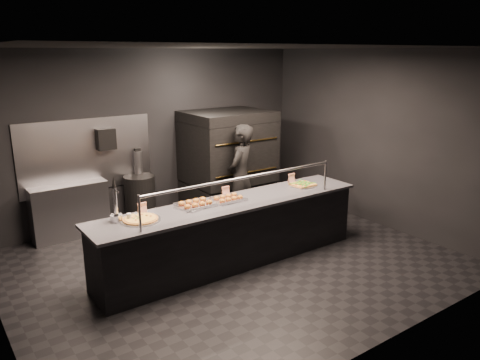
{
  "coord_description": "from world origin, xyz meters",
  "views": [
    {
      "loc": [
        -3.5,
        -5.12,
        2.95
      ],
      "look_at": [
        0.27,
        0.2,
        1.15
      ],
      "focal_mm": 35.0,
      "sensor_mm": 36.0,
      "label": 1
    }
  ],
  "objects_px": {
    "prep_shelf": "(70,211)",
    "slider_tray_a": "(195,204)",
    "round_pizza": "(140,219)",
    "trash_bin": "(140,200)",
    "slider_tray_b": "(228,198)",
    "beer_tap": "(116,209)",
    "fire_extinguisher": "(138,163)",
    "pizza_oven": "(228,162)",
    "towel_dispenser": "(106,139)",
    "square_pizza": "(303,185)",
    "worker": "(240,177)",
    "service_counter": "(232,233)"
  },
  "relations": [
    {
      "from": "fire_extinguisher",
      "to": "square_pizza",
      "type": "distance_m",
      "value": 2.92
    },
    {
      "from": "prep_shelf",
      "to": "trash_bin",
      "type": "bearing_deg",
      "value": -4.87
    },
    {
      "from": "pizza_oven",
      "to": "worker",
      "type": "distance_m",
      "value": 0.82
    },
    {
      "from": "towel_dispenser",
      "to": "trash_bin",
      "type": "relative_size",
      "value": 0.4
    },
    {
      "from": "pizza_oven",
      "to": "towel_dispenser",
      "type": "bearing_deg",
      "value": 166.86
    },
    {
      "from": "beer_tap",
      "to": "prep_shelf",
      "type": "bearing_deg",
      "value": 90.0
    },
    {
      "from": "slider_tray_a",
      "to": "worker",
      "type": "bearing_deg",
      "value": 33.98
    },
    {
      "from": "fire_extinguisher",
      "to": "beer_tap",
      "type": "relative_size",
      "value": 0.87
    },
    {
      "from": "service_counter",
      "to": "prep_shelf",
      "type": "relative_size",
      "value": 3.42
    },
    {
      "from": "slider_tray_b",
      "to": "fire_extinguisher",
      "type": "bearing_deg",
      "value": 98.64
    },
    {
      "from": "fire_extinguisher",
      "to": "round_pizza",
      "type": "relative_size",
      "value": 1.0
    },
    {
      "from": "pizza_oven",
      "to": "beer_tap",
      "type": "bearing_deg",
      "value": -148.72
    },
    {
      "from": "prep_shelf",
      "to": "slider_tray_a",
      "type": "xyz_separation_m",
      "value": [
        1.09,
        -2.17,
        0.5
      ]
    },
    {
      "from": "service_counter",
      "to": "slider_tray_b",
      "type": "height_order",
      "value": "service_counter"
    },
    {
      "from": "round_pizza",
      "to": "towel_dispenser",
      "type": "bearing_deg",
      "value": 79.17
    },
    {
      "from": "prep_shelf",
      "to": "towel_dispenser",
      "type": "bearing_deg",
      "value": 5.71
    },
    {
      "from": "pizza_oven",
      "to": "square_pizza",
      "type": "distance_m",
      "value": 1.87
    },
    {
      "from": "round_pizza",
      "to": "slider_tray_a",
      "type": "distance_m",
      "value": 0.85
    },
    {
      "from": "towel_dispenser",
      "to": "worker",
      "type": "bearing_deg",
      "value": -34.54
    },
    {
      "from": "slider_tray_b",
      "to": "trash_bin",
      "type": "bearing_deg",
      "value": 101.35
    },
    {
      "from": "trash_bin",
      "to": "slider_tray_b",
      "type": "bearing_deg",
      "value": -78.65
    },
    {
      "from": "fire_extinguisher",
      "to": "square_pizza",
      "type": "relative_size",
      "value": 1.18
    },
    {
      "from": "slider_tray_b",
      "to": "worker",
      "type": "xyz_separation_m",
      "value": [
        0.94,
        1.03,
        -0.05
      ]
    },
    {
      "from": "slider_tray_a",
      "to": "round_pizza",
      "type": "bearing_deg",
      "value": -173.66
    },
    {
      "from": "round_pizza",
      "to": "prep_shelf",
      "type": "bearing_deg",
      "value": 96.39
    },
    {
      "from": "beer_tap",
      "to": "worker",
      "type": "bearing_deg",
      "value": 20.01
    },
    {
      "from": "pizza_oven",
      "to": "worker",
      "type": "height_order",
      "value": "pizza_oven"
    },
    {
      "from": "round_pizza",
      "to": "slider_tray_a",
      "type": "bearing_deg",
      "value": 6.34
    },
    {
      "from": "prep_shelf",
      "to": "slider_tray_a",
      "type": "distance_m",
      "value": 2.48
    },
    {
      "from": "service_counter",
      "to": "trash_bin",
      "type": "relative_size",
      "value": 4.66
    },
    {
      "from": "prep_shelf",
      "to": "service_counter",
      "type": "bearing_deg",
      "value": -55.41
    },
    {
      "from": "beer_tap",
      "to": "service_counter",
      "type": "bearing_deg",
      "value": -7.11
    },
    {
      "from": "prep_shelf",
      "to": "trash_bin",
      "type": "xyz_separation_m",
      "value": [
        1.17,
        -0.1,
        -0.01
      ]
    },
    {
      "from": "worker",
      "to": "beer_tap",
      "type": "bearing_deg",
      "value": -13.37
    },
    {
      "from": "slider_tray_b",
      "to": "worker",
      "type": "height_order",
      "value": "worker"
    },
    {
      "from": "round_pizza",
      "to": "square_pizza",
      "type": "relative_size",
      "value": 1.17
    },
    {
      "from": "service_counter",
      "to": "beer_tap",
      "type": "distance_m",
      "value": 1.73
    },
    {
      "from": "towel_dispenser",
      "to": "round_pizza",
      "type": "distance_m",
      "value": 2.45
    },
    {
      "from": "prep_shelf",
      "to": "square_pizza",
      "type": "distance_m",
      "value": 3.77
    },
    {
      "from": "prep_shelf",
      "to": "slider_tray_b",
      "type": "bearing_deg",
      "value": -54.25
    },
    {
      "from": "service_counter",
      "to": "towel_dispenser",
      "type": "distance_m",
      "value": 2.78
    },
    {
      "from": "service_counter",
      "to": "worker",
      "type": "relative_size",
      "value": 2.29
    },
    {
      "from": "service_counter",
      "to": "round_pizza",
      "type": "bearing_deg",
      "value": 177.57
    },
    {
      "from": "beer_tap",
      "to": "slider_tray_a",
      "type": "relative_size",
      "value": 1.01
    },
    {
      "from": "round_pizza",
      "to": "slider_tray_a",
      "type": "relative_size",
      "value": 0.88
    },
    {
      "from": "pizza_oven",
      "to": "towel_dispenser",
      "type": "distance_m",
      "value": 2.23
    },
    {
      "from": "worker",
      "to": "prep_shelf",
      "type": "bearing_deg",
      "value": -58.6
    },
    {
      "from": "prep_shelf",
      "to": "fire_extinguisher",
      "type": "xyz_separation_m",
      "value": [
        1.25,
        0.08,
        0.61
      ]
    },
    {
      "from": "fire_extinguisher",
      "to": "trash_bin",
      "type": "relative_size",
      "value": 0.57
    },
    {
      "from": "service_counter",
      "to": "slider_tray_b",
      "type": "xyz_separation_m",
      "value": [
        -0.0,
        0.1,
        0.48
      ]
    }
  ]
}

